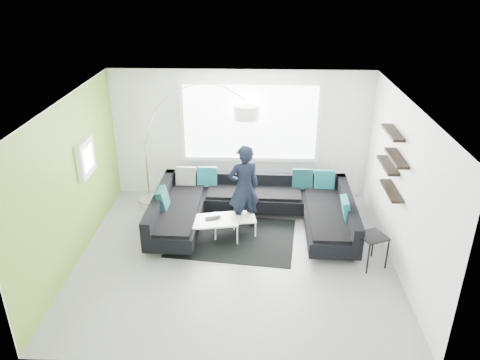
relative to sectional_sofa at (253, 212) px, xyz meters
name	(u,v)px	position (x,y,z in m)	size (l,w,h in m)	color
ground	(235,256)	(-0.29, -0.98, -0.36)	(5.50, 5.50, 0.00)	gray
room_shell	(238,158)	(-0.26, -0.77, 1.45)	(5.54, 5.04, 2.82)	white
sectional_sofa	(253,212)	(0.00, 0.00, 0.00)	(3.87, 2.44, 0.82)	black
rug	(233,238)	(-0.37, -0.38, -0.36)	(2.30, 1.67, 0.01)	black
coffee_table	(223,227)	(-0.57, -0.31, -0.16)	(1.26, 0.73, 0.41)	white
arc_lamp	(144,145)	(-2.28, 1.07, 0.94)	(2.41, 0.64, 2.61)	white
side_table	(371,250)	(2.03, -1.15, -0.07)	(0.43, 0.43, 0.59)	black
person	(244,188)	(-0.18, 0.04, 0.50)	(0.73, 0.61, 1.72)	black
laptop	(213,219)	(-0.73, -0.43, 0.06)	(0.34, 0.28, 0.02)	black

